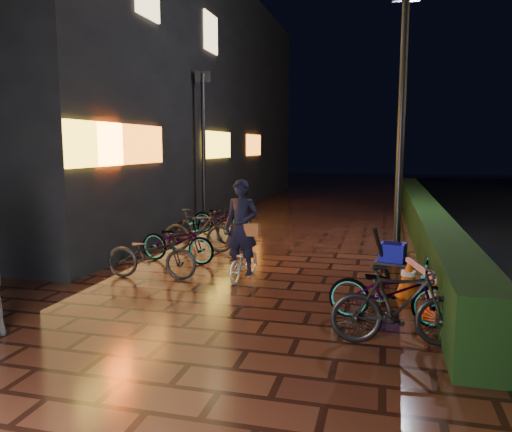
# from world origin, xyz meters

# --- Properties ---
(ground) EXTENTS (80.00, 80.00, 0.00)m
(ground) POSITION_xyz_m (0.00, 0.00, 0.00)
(ground) COLOR #381911
(ground) RESTS_ON ground
(hedge) EXTENTS (0.70, 20.00, 1.00)m
(hedge) POSITION_xyz_m (3.30, 8.00, 0.50)
(hedge) COLOR black
(hedge) RESTS_ON ground
(storefront_block) EXTENTS (12.09, 22.00, 9.00)m
(storefront_block) POSITION_xyz_m (-9.50, 11.50, 4.50)
(storefront_block) COLOR black
(storefront_block) RESTS_ON ground
(lamp_post_hedge) EXTENTS (0.57, 0.18, 5.89)m
(lamp_post_hedge) POSITION_xyz_m (2.48, 3.70, 3.24)
(lamp_post_hedge) COLOR black
(lamp_post_hedge) RESTS_ON ground
(lamp_post_sf) EXTENTS (0.45, 0.21, 4.77)m
(lamp_post_sf) POSITION_xyz_m (-3.16, 6.91, 2.62)
(lamp_post_sf) COLOR black
(lamp_post_sf) RESTS_ON ground
(cyclist) EXTENTS (0.72, 1.40, 1.94)m
(cyclist) POSITION_xyz_m (-0.43, 1.58, 0.72)
(cyclist) COLOR silver
(cyclist) RESTS_ON ground
(traffic_barrier) EXTENTS (0.76, 1.64, 0.67)m
(traffic_barrier) POSITION_xyz_m (2.78, 0.64, 0.33)
(traffic_barrier) COLOR red
(traffic_barrier) RESTS_ON ground
(cart_assembly) EXTENTS (0.73, 0.62, 1.15)m
(cart_assembly) POSITION_xyz_m (2.35, 1.85, 0.59)
(cart_assembly) COLOR black
(cart_assembly) RESTS_ON ground
(parked_bikes_storefront) EXTENTS (2.10, 5.88, 1.05)m
(parked_bikes_storefront) POSITION_xyz_m (-2.27, 3.75, 0.48)
(parked_bikes_storefront) COLOR black
(parked_bikes_storefront) RESTS_ON ground
(parked_bikes_hedge) EXTENTS (1.93, 1.61, 1.05)m
(parked_bikes_hedge) POSITION_xyz_m (2.36, -0.55, 0.50)
(parked_bikes_hedge) COLOR black
(parked_bikes_hedge) RESTS_ON ground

